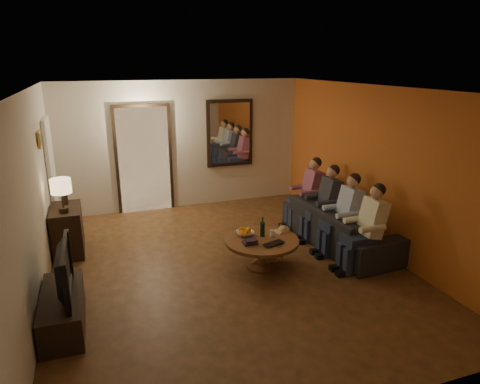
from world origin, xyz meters
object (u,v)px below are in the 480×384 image
object	(u,v)px
person_b	(345,217)
coffee_table	(262,253)
tv	(57,271)
person_d	(309,196)
sofa	(339,225)
tv_stand	(63,310)
dog	(271,244)
person_a	(368,231)
wine_bottle	(263,227)
bowl	(245,233)
table_lamp	(62,196)
dresser	(68,230)
laptop	(276,245)
person_c	(326,206)

from	to	relation	value
person_b	coffee_table	world-z (taller)	person_b
tv	person_d	size ratio (longest dim) A/B	0.85
sofa	person_d	bearing A→B (deg)	2.98
tv_stand	dog	distance (m)	3.03
person_a	wine_bottle	world-z (taller)	person_a
tv_stand	person_b	bearing A→B (deg)	9.12
wine_bottle	person_b	bearing A→B (deg)	-1.94
person_d	bowl	distance (m)	1.92
coffee_table	tv	bearing A→B (deg)	-167.29
dog	coffee_table	world-z (taller)	dog
table_lamp	sofa	distance (m)	4.40
dresser	person_a	bearing A→B (deg)	-26.34
tv	person_b	bearing A→B (deg)	-80.88
dresser	laptop	size ratio (longest dim) A/B	2.57
person_b	wine_bottle	size ratio (longest dim) A/B	3.87
person_c	laptop	bearing A→B (deg)	-144.98
laptop	coffee_table	bearing A→B (deg)	92.90
tv_stand	sofa	world-z (taller)	sofa
person_c	bowl	bearing A→B (deg)	-164.95
person_b	tv_stand	bearing A→B (deg)	-170.88
dog	tv	bearing A→B (deg)	-174.97
sofa	coffee_table	xyz separation A→B (m)	(-1.53, -0.35, -0.11)
person_a	person_d	distance (m)	1.80
sofa	coffee_table	size ratio (longest dim) A/B	2.12
table_lamp	person_b	world-z (taller)	table_lamp
tv_stand	person_a	xyz separation A→B (m)	(4.15, 0.07, 0.40)
dresser	person_b	size ratio (longest dim) A/B	0.70
bowl	person_c	bearing A→B (deg)	15.05
sofa	bowl	xyz separation A→B (m)	(-1.71, -0.13, 0.15)
tv_stand	person_d	world-z (taller)	person_d
person_d	bowl	world-z (taller)	person_d
tv_stand	person_d	size ratio (longest dim) A/B	1.02
tv_stand	tv	bearing A→B (deg)	0.00
dresser	sofa	bearing A→B (deg)	-15.20
tv	person_c	world-z (taller)	person_c
person_a	person_d	xyz separation A→B (m)	(0.00, 1.80, 0.00)
person_b	bowl	distance (m)	1.62
tv	laptop	distance (m)	2.85
table_lamp	laptop	distance (m)	3.27
laptop	dresser	bearing A→B (deg)	130.84
table_lamp	coffee_table	bearing A→B (deg)	-25.36
person_d	wine_bottle	distance (m)	1.80
table_lamp	dog	bearing A→B (deg)	-21.26
person_c	coffee_table	bearing A→B (deg)	-155.48
person_d	laptop	bearing A→B (deg)	-130.98
person_a	laptop	bearing A→B (deg)	168.68
bowl	laptop	world-z (taller)	bowl
person_c	coffee_table	xyz separation A→B (m)	(-1.43, -0.65, -0.38)
person_c	coffee_table	size ratio (longest dim) A/B	1.10
dresser	person_d	world-z (taller)	person_d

